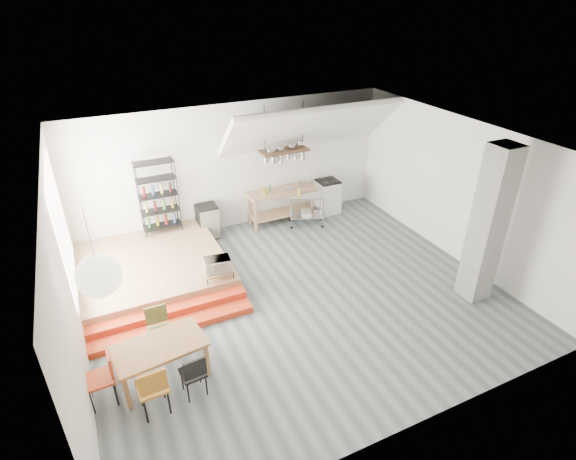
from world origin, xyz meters
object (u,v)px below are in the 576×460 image
dining_table (159,349)px  rolling_cart (306,205)px  stove (327,196)px  mini_fridge (208,221)px

dining_table → rolling_cart: bearing=32.3°
stove → rolling_cart: size_ratio=1.19×
rolling_cart → mini_fridge: size_ratio=1.17×
rolling_cart → stove: bearing=49.5°
dining_table → mini_fridge: size_ratio=1.77×
rolling_cart → mini_fridge: rolling_cart is taller
rolling_cart → mini_fridge: 2.57m
stove → mini_fridge: size_ratio=1.39×
stove → rolling_cart: stove is taller
mini_fridge → rolling_cart: bearing=-11.5°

